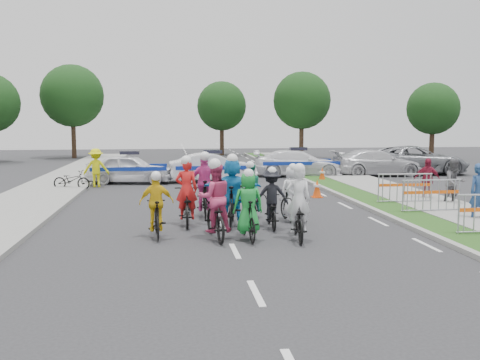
{
  "coord_description": "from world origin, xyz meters",
  "views": [
    {
      "loc": [
        -1.43,
        -11.79,
        2.95
      ],
      "look_at": [
        0.73,
        4.71,
        1.1
      ],
      "focal_mm": 40.0,
      "sensor_mm": 36.0,
      "label": 1
    }
  ],
  "objects": [
    {
      "name": "police_car_0",
      "position": [
        -3.33,
        13.83,
        0.69
      ],
      "size": [
        4.2,
        2.13,
        1.37
      ],
      "primitive_type": "imported",
      "rotation": [
        0.0,
        0.0,
        1.44
      ],
      "color": "white",
      "rests_on": "ground"
    },
    {
      "name": "tree_3",
      "position": [
        -9.0,
        32.0,
        4.89
      ],
      "size": [
        4.9,
        4.9,
        7.35
      ],
      "color": "#382619",
      "rests_on": "ground"
    },
    {
      "name": "rider_4",
      "position": [
        1.32,
        2.55,
        0.67
      ],
      "size": [
        0.98,
        1.7,
        1.71
      ],
      "rotation": [
        0.0,
        0.0,
        3.08
      ],
      "color": "black",
      "rests_on": "ground"
    },
    {
      "name": "rider_0",
      "position": [
        1.71,
        1.03,
        0.63
      ],
      "size": [
        0.9,
        1.95,
        1.92
      ],
      "rotation": [
        0.0,
        0.0,
        3.01
      ],
      "color": "black",
      "rests_on": "ground"
    },
    {
      "name": "tree_2",
      "position": [
        18.0,
        26.0,
        3.83
      ],
      "size": [
        3.85,
        3.85,
        5.77
      ],
      "color": "#382619",
      "rests_on": "ground"
    },
    {
      "name": "grass_strip",
      "position": [
        5.8,
        5.0,
        0.06
      ],
      "size": [
        1.2,
        60.0,
        0.11
      ],
      "primitive_type": "cube",
      "color": "#284917",
      "rests_on": "ground"
    },
    {
      "name": "tree_4",
      "position": [
        3.0,
        34.0,
        4.19
      ],
      "size": [
        4.2,
        4.2,
        6.3
      ],
      "color": "#382619",
      "rests_on": "ground"
    },
    {
      "name": "barrier_1",
      "position": [
        6.7,
        3.92,
        0.56
      ],
      "size": [
        2.02,
        0.57,
        1.12
      ],
      "primitive_type": null,
      "rotation": [
        0.0,
        0.0,
        0.04
      ],
      "color": "#A5A8AD",
      "rests_on": "ground"
    },
    {
      "name": "civilian_sedan",
      "position": [
        9.59,
        15.63,
        0.7
      ],
      "size": [
        4.82,
        1.98,
        1.4
      ],
      "primitive_type": "imported",
      "rotation": [
        0.0,
        0.0,
        1.57
      ],
      "color": "silver",
      "rests_on": "ground"
    },
    {
      "name": "parked_bike",
      "position": [
        -5.64,
        11.72,
        0.42
      ],
      "size": [
        1.69,
        0.92,
        0.85
      ],
      "primitive_type": "imported",
      "rotation": [
        0.0,
        0.0,
        1.34
      ],
      "color": "black",
      "rests_on": "ground"
    },
    {
      "name": "rider_3",
      "position": [
        -1.79,
        1.68,
        0.66
      ],
      "size": [
        0.88,
        1.65,
        1.7
      ],
      "rotation": [
        0.0,
        0.0,
        3.21
      ],
      "color": "black",
      "rests_on": "ground"
    },
    {
      "name": "ground",
      "position": [
        0.0,
        0.0,
        0.0
      ],
      "size": [
        90.0,
        90.0,
        0.0
      ],
      "primitive_type": "plane",
      "color": "#28282B",
      "rests_on": "ground"
    },
    {
      "name": "rider_7",
      "position": [
        2.08,
        3.3,
        0.68
      ],
      "size": [
        0.8,
        1.7,
        1.73
      ],
      "rotation": [
        0.0,
        0.0,
        3.33
      ],
      "color": "black",
      "rests_on": "ground"
    },
    {
      "name": "cone_1",
      "position": [
        5.92,
        13.4,
        0.34
      ],
      "size": [
        0.4,
        0.4,
        0.7
      ],
      "color": "#F24C0C",
      "rests_on": "ground"
    },
    {
      "name": "barrier_2",
      "position": [
        6.7,
        5.85,
        0.56
      ],
      "size": [
        2.01,
        0.53,
        1.12
      ],
      "primitive_type": null,
      "rotation": [
        0.0,
        0.0,
        -0.01
      ],
      "color": "#A5A8AD",
      "rests_on": "ground"
    },
    {
      "name": "tree_1",
      "position": [
        9.0,
        30.0,
        4.54
      ],
      "size": [
        4.55,
        4.55,
        6.82
      ],
      "color": "#382619",
      "rests_on": "ground"
    },
    {
      "name": "police_car_2",
      "position": [
        5.34,
        15.95,
        0.7
      ],
      "size": [
        5.04,
        2.68,
        1.39
      ],
      "primitive_type": "imported",
      "rotation": [
        0.0,
        0.0,
        1.41
      ],
      "color": "white",
      "rests_on": "ground"
    },
    {
      "name": "curb_right",
      "position": [
        5.1,
        5.0,
        0.06
      ],
      "size": [
        0.2,
        60.0,
        0.12
      ],
      "primitive_type": "cube",
      "color": "gray",
      "rests_on": "ground"
    },
    {
      "name": "rider_5",
      "position": [
        0.28,
        2.93,
        0.85
      ],
      "size": [
        1.69,
        2.01,
        2.05
      ],
      "rotation": [
        0.0,
        0.0,
        2.97
      ],
      "color": "black",
      "rests_on": "ground"
    },
    {
      "name": "sidewalk_right",
      "position": [
        7.6,
        5.0,
        0.07
      ],
      "size": [
        2.4,
        60.0,
        0.13
      ],
      "primitive_type": "cube",
      "color": "gray",
      "rests_on": "ground"
    },
    {
      "name": "rider_1",
      "position": [
        0.47,
        1.13,
        0.7
      ],
      "size": [
        0.77,
        1.72,
        1.79
      ],
      "rotation": [
        0.0,
        0.0,
        3.2
      ],
      "color": "black",
      "rests_on": "ground"
    },
    {
      "name": "marshal_hiviz",
      "position": [
        -4.71,
        12.55,
        0.86
      ],
      "size": [
        1.15,
        0.71,
        1.72
      ],
      "primitive_type": "imported",
      "rotation": [
        0.0,
        0.0,
        3.21
      ],
      "color": "#D5D90B",
      "rests_on": "ground"
    },
    {
      "name": "spectator_2",
      "position": [
        7.96,
        6.72,
        0.79
      ],
      "size": [
        1.01,
        0.72,
        1.58
      ],
      "primitive_type": "imported",
      "rotation": [
        0.0,
        0.0,
        -0.4
      ],
      "color": "maroon",
      "rests_on": "ground"
    },
    {
      "name": "sidewalk_left",
      "position": [
        -6.5,
        5.0,
        0.07
      ],
      "size": [
        3.0,
        60.0,
        0.13
      ],
      "primitive_type": "cube",
      "color": "gray",
      "rests_on": "ground"
    },
    {
      "name": "spectator_0",
      "position": [
        7.52,
        2.61,
        0.86
      ],
      "size": [
        0.65,
        0.44,
        1.72
      ],
      "primitive_type": "imported",
      "rotation": [
        0.0,
        0.0,
        -0.05
      ],
      "color": "navy",
      "rests_on": "ground"
    },
    {
      "name": "rider_9",
      "position": [
        -0.38,
        4.56,
        0.77
      ],
      "size": [
        1.03,
        1.94,
        2.02
      ],
      "rotation": [
        0.0,
        0.0,
        3.1
      ],
      "color": "black",
      "rests_on": "ground"
    },
    {
      "name": "civilian_suv",
      "position": [
        12.1,
        16.3,
        0.78
      ],
      "size": [
        5.98,
        3.46,
        1.57
      ],
      "primitive_type": "imported",
      "rotation": [
        0.0,
        0.0,
        1.41
      ],
      "color": "gray",
      "rests_on": "ground"
    },
    {
      "name": "rider_8",
      "position": [
        0.98,
        4.27,
        0.65
      ],
      "size": [
        0.75,
        1.73,
        1.73
      ],
      "rotation": [
        0.0,
        0.0,
        3.2
      ],
      "color": "black",
      "rests_on": "ground"
    },
    {
      "name": "spectator_1",
      "position": [
        8.38,
        5.53,
        0.82
      ],
      "size": [
        0.83,
        0.66,
        1.63
      ],
      "primitive_type": "imported",
      "rotation": [
        0.0,
        0.0,
        0.05
      ],
      "color": "#525156",
      "rests_on": "ground"
    },
    {
      "name": "rider_6",
      "position": [
        -0.99,
        3.23,
        0.65
      ],
      "size": [
        0.73,
        1.97,
        1.99
      ],
      "rotation": [
        0.0,
        0.0,
        3.12
      ],
      "color": "black",
      "rests_on": "ground"
    },
    {
      "name": "cone_0",
      "position": [
        4.19,
        8.11,
        0.34
      ],
      "size": [
        0.4,
        0.4,
        0.7
      ],
      "color": "#F24C0C",
      "rests_on": "ground"
    },
    {
      "name": "police_car_1",
      "position": [
        0.62,
        13.99,
        0.69
      ],
      "size": [
        4.27,
        1.72,
        1.38
      ],
      "primitive_type": "imported",
      "rotation": [
        0.0,
        0.0,
        1.63
      ],
      "color": "white",
      "rests_on": "ground"
    },
    {
      "name": "rider_2",
      "position": [
        -0.34,
        1.37,
        0.75
      ],
      "size": [
        0.92,
        2.06,
        2.03
      ],
      "rotation": [
        0.0,
        0.0,
        3.26
      ],
      "color": "black",
      "rests_on": "ground"
    }
  ]
}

